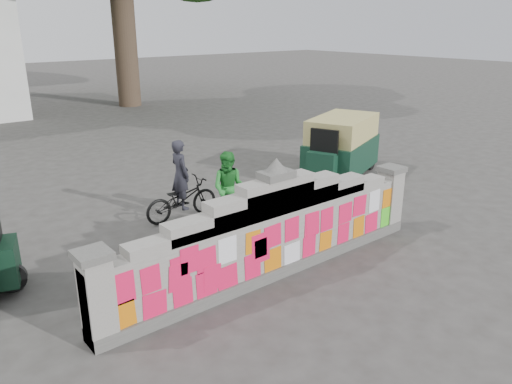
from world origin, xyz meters
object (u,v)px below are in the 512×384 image
at_px(pedestrian, 230,188).
at_px(rickshaw_right, 341,146).
at_px(cyclist_rider, 181,186).
at_px(cyclist_bike, 182,199).

distance_m(pedestrian, rickshaw_right, 4.44).
xyz_separation_m(cyclist_rider, pedestrian, (0.67, -0.82, 0.02)).
relative_size(pedestrian, rickshaw_right, 0.51).
bearing_deg(cyclist_bike, rickshaw_right, -87.92).
relative_size(cyclist_rider, rickshaw_right, 0.49).
distance_m(cyclist_rider, pedestrian, 1.06).
relative_size(cyclist_bike, cyclist_rider, 1.12).
xyz_separation_m(cyclist_rider, rickshaw_right, (5.03, 0.05, 0.10)).
height_order(cyclist_bike, pedestrian, pedestrian).
bearing_deg(pedestrian, cyclist_bike, 175.24).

